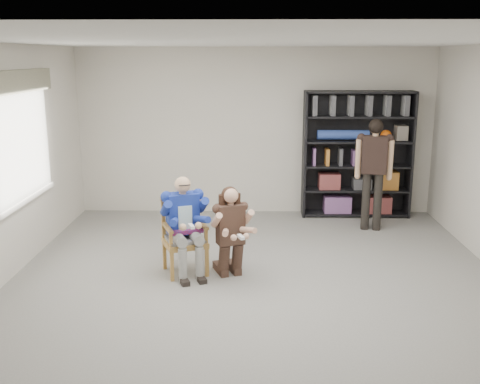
# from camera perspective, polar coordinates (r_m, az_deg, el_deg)

# --- Properties ---
(room_shell) EXTENTS (6.00, 7.00, 2.80)m
(room_shell) POSITION_cam_1_polar(r_m,az_deg,el_deg) (6.11, 1.76, 1.85)
(room_shell) COLOR silver
(room_shell) RESTS_ON ground
(floor) EXTENTS (6.00, 7.00, 0.01)m
(floor) POSITION_cam_1_polar(r_m,az_deg,el_deg) (6.54, 1.67, -10.24)
(floor) COLOR gray
(floor) RESTS_ON ground
(window_left) EXTENTS (0.16, 2.00, 1.75)m
(window_left) POSITION_cam_1_polar(r_m,az_deg,el_deg) (7.62, -21.16, 5.05)
(window_left) COLOR silver
(window_left) RESTS_ON room_shell
(armchair) EXTENTS (0.71, 0.69, 0.95)m
(armchair) POSITION_cam_1_polar(r_m,az_deg,el_deg) (7.00, -5.63, -4.51)
(armchair) COLOR olive
(armchair) RESTS_ON floor
(seated_man) EXTENTS (0.76, 0.88, 1.24)m
(seated_man) POSITION_cam_1_polar(r_m,az_deg,el_deg) (6.95, -5.66, -3.40)
(seated_man) COLOR #133097
(seated_man) RESTS_ON floor
(kneeling_woman) EXTENTS (0.72, 0.88, 1.13)m
(kneeling_woman) POSITION_cam_1_polar(r_m,az_deg,el_deg) (6.81, -0.90, -4.16)
(kneeling_woman) COLOR #38261D
(kneeling_woman) RESTS_ON floor
(bookshelf) EXTENTS (1.80, 0.38, 2.10)m
(bookshelf) POSITION_cam_1_polar(r_m,az_deg,el_deg) (9.56, 11.81, 3.74)
(bookshelf) COLOR black
(bookshelf) RESTS_ON floor
(standing_man) EXTENTS (0.58, 0.40, 1.73)m
(standing_man) POSITION_cam_1_polar(r_m,az_deg,el_deg) (8.85, 13.38, 1.66)
(standing_man) COLOR black
(standing_man) RESTS_ON floor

